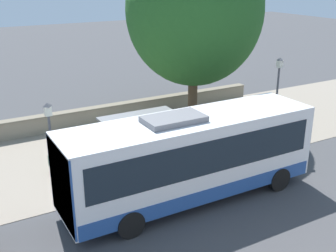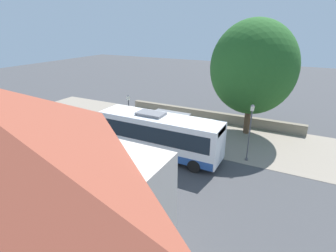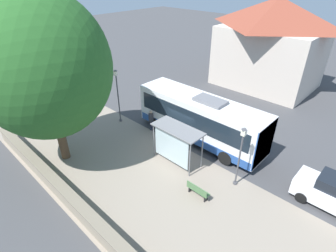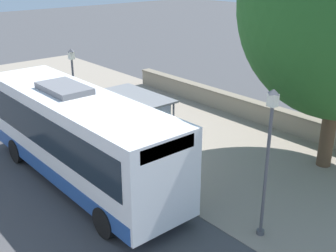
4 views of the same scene
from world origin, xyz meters
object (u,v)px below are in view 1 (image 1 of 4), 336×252
at_px(bus_shelter, 138,125).
at_px(pedestrian, 237,144).
at_px(shade_tree, 194,10).
at_px(street_lamp_far, 277,95).
at_px(street_lamp_near, 51,144).
at_px(bus, 190,156).
at_px(bench, 65,162).

distance_m(bus_shelter, pedestrian, 4.71).
bearing_deg(shade_tree, bus_shelter, -50.97).
bearing_deg(street_lamp_far, street_lamp_near, -90.11).
distance_m(bus, pedestrian, 4.05).
distance_m(bus_shelter, bench, 3.77).
height_order(street_lamp_far, shade_tree, shade_tree).
bearing_deg(street_lamp_far, bus, -69.84).
bearing_deg(bus, bench, -143.15).
bearing_deg(bus_shelter, street_lamp_far, 82.59).
distance_m(pedestrian, street_lamp_near, 8.46).
bearing_deg(bus_shelter, shade_tree, 129.03).
bearing_deg(street_lamp_far, shade_tree, -167.65).
height_order(pedestrian, bench, pedestrian).
xyz_separation_m(bench, street_lamp_near, (2.39, -1.05, 1.95)).
xyz_separation_m(bus, pedestrian, (-1.61, 3.62, -0.81)).
relative_size(pedestrian, street_lamp_near, 0.44).
distance_m(bus, shade_tree, 10.85).
relative_size(street_lamp_far, shade_tree, 0.43).
relative_size(pedestrian, shade_tree, 0.17).
bearing_deg(bench, bus_shelter, 64.12).
bearing_deg(street_lamp_near, street_lamp_far, 89.89).
height_order(pedestrian, street_lamp_far, street_lamp_far).
relative_size(pedestrian, bench, 1.27).
distance_m(pedestrian, shade_tree, 8.73).
height_order(bus, shade_tree, shade_tree).
relative_size(bus, street_lamp_far, 2.19).
distance_m(pedestrian, bench, 7.96).
distance_m(bus, bench, 6.22).
bearing_deg(bus_shelter, street_lamp_near, -77.31).
xyz_separation_m(street_lamp_far, shade_tree, (-5.78, -1.26, 3.75)).
bearing_deg(bus, street_lamp_far, 110.16).
bearing_deg(pedestrian, bench, -114.03).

